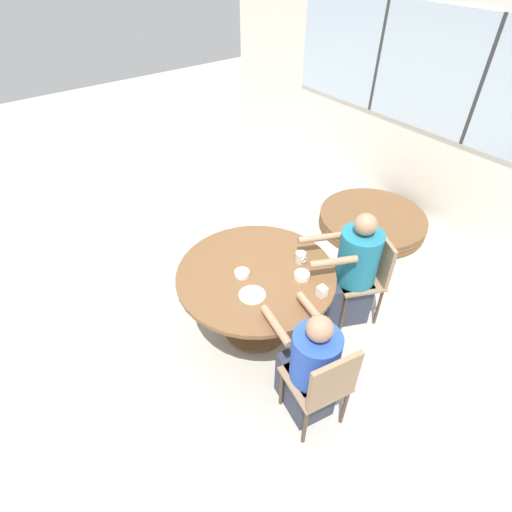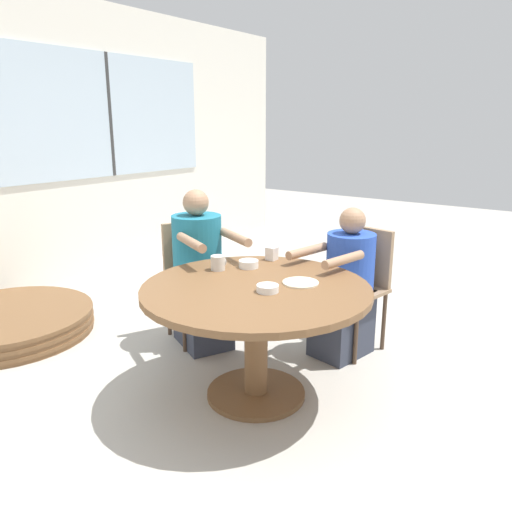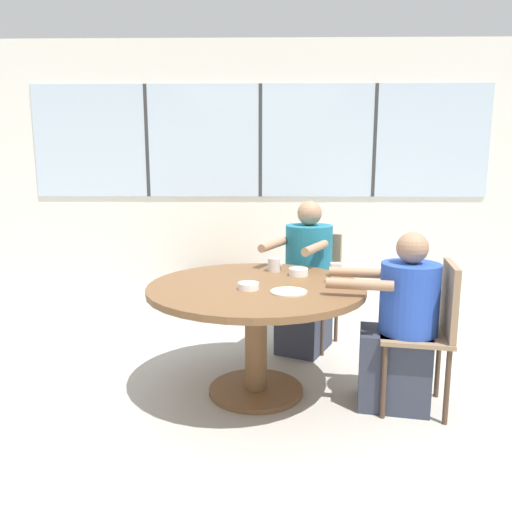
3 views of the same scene
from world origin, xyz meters
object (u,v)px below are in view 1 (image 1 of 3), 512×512
Objects in this scene: person_woman_green_shirt at (309,369)px; bowl_white_shallow at (242,273)px; chair_for_man_blue_shirt at (369,271)px; folded_table_stack at (372,221)px; chair_for_woman_green_shirt at (324,383)px; coffee_mug at (301,257)px; milk_carton_small at (322,292)px; bowl_cereal at (302,276)px; person_man_blue_shirt at (351,275)px.

bowl_white_shallow is (-0.89, 0.05, 0.26)m from person_woman_green_shirt.
chair_for_man_blue_shirt reaches higher than bowl_white_shallow.
folded_table_stack is at bearing 39.70° from person_woman_green_shirt.
chair_for_woman_green_shirt is 9.14× the size of coffee_mug.
bowl_white_shallow is (-0.17, -0.50, -0.03)m from coffee_mug.
bowl_white_shallow is (-0.56, -0.36, -0.02)m from milk_carton_small.
chair_for_man_blue_shirt is 1.17m from bowl_white_shallow.
bowl_white_shallow is at bearing 97.55° from person_woman_green_shirt.
chair_for_man_blue_shirt reaches higher than coffee_mug.
coffee_mug reaches higher than milk_carton_small.
person_woman_green_shirt reaches higher than chair_for_woman_green_shirt.
milk_carton_small is 0.67m from bowl_white_shallow.
bowl_cereal is at bearing -39.14° from coffee_mug.
person_man_blue_shirt is at bearing 64.85° from bowl_white_shallow.
person_man_blue_shirt is at bearing 90.00° from chair_for_man_blue_shirt.
person_man_blue_shirt is at bearing 105.10° from milk_carton_small.
person_woman_green_shirt is 0.82× the size of folded_table_stack.
bowl_cereal is 2.09m from folded_table_stack.
person_woman_green_shirt is at bearing 142.38° from person_man_blue_shirt.
chair_for_man_blue_shirt is 0.72m from bowl_cereal.
bowl_cereal is at bearing -69.72° from folded_table_stack.
milk_carton_small is at bearing -3.74° from bowl_cereal.
chair_for_man_blue_shirt is 1.53m from folded_table_stack.
chair_for_woman_green_shirt is at bearing 149.09° from person_man_blue_shirt.
coffee_mug is at bearing 67.85° from chair_for_woman_green_shirt.
bowl_white_shallow is (-0.49, -1.05, 0.19)m from chair_for_man_blue_shirt.
folded_table_stack is at bearing -33.91° from person_man_blue_shirt.
person_man_blue_shirt is at bearing -59.60° from folded_table_stack.
milk_carton_small is at bearing 121.54° from chair_for_man_blue_shirt.
person_man_blue_shirt reaches higher than milk_carton_small.
milk_carton_small is 0.72× the size of bowl_white_shallow.
bowl_white_shallow reaches higher than folded_table_stack.
bowl_cereal is at bearing 104.99° from person_man_blue_shirt.
coffee_mug is at bearing 71.67° from bowl_white_shallow.
milk_carton_small is at bearing -19.67° from coffee_mug.
person_woman_green_shirt is 10.91× the size of coffee_mug.
milk_carton_small reaches higher than folded_table_stack.
chair_for_woman_green_shirt is 1.17m from person_man_blue_shirt.
person_man_blue_shirt is 1.01m from bowl_white_shallow.
folded_table_stack is at bearing 107.05° from coffee_mug.
coffee_mug is at bearing 140.86° from bowl_cereal.
person_man_blue_shirt reaches higher than chair_for_woman_green_shirt.
chair_for_woman_green_shirt is at bearing -4.47° from bowl_white_shallow.
chair_for_woman_green_shirt is 9.94× the size of milk_carton_small.
folded_table_stack is at bearing 116.38° from milk_carton_small.
chair_for_woman_green_shirt is at bearing -90.00° from person_woman_green_shirt.
bowl_cereal is (-0.24, 0.02, -0.02)m from milk_carton_small.
bowl_white_shallow is (-1.06, 0.08, 0.19)m from chair_for_woman_green_shirt.
milk_carton_small is at bearing 59.43° from chair_for_woman_green_shirt.
person_woman_green_shirt is 0.60m from milk_carton_small.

